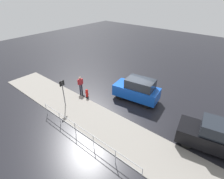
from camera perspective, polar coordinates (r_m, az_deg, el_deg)
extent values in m
plane|color=black|center=(15.75, 7.02, -3.25)|extent=(60.00, 60.00, 0.00)
cube|color=gray|center=(13.09, -3.44, -11.08)|extent=(24.00, 3.20, 0.04)
cube|color=blue|center=(15.39, 7.90, -0.71)|extent=(4.11, 2.26, 0.99)
cube|color=#1E232B|center=(14.85, 9.23, 1.87)|extent=(2.54, 1.83, 0.77)
cylinder|color=black|center=(15.57, 2.37, -2.16)|extent=(0.63, 0.31, 0.60)
cylinder|color=black|center=(16.65, 4.77, 0.11)|extent=(0.63, 0.31, 0.60)
cylinder|color=black|center=(14.72, 11.18, -4.93)|extent=(0.63, 0.31, 0.60)
cylinder|color=black|center=(15.87, 13.07, -2.33)|extent=(0.63, 0.31, 0.60)
cube|color=black|center=(12.57, 30.52, -13.82)|extent=(4.55, 2.53, 0.95)
cylinder|color=black|center=(12.21, 23.09, -16.10)|extent=(0.63, 0.33, 0.60)
cylinder|color=black|center=(13.32, 24.06, -11.84)|extent=(0.63, 0.33, 0.60)
cylinder|color=red|center=(15.98, -8.18, -1.50)|extent=(0.22, 0.22, 0.62)
sphere|color=red|center=(15.79, -8.27, -0.39)|extent=(0.26, 0.26, 0.26)
cylinder|color=red|center=(15.83, -7.80, -1.47)|extent=(0.10, 0.09, 0.09)
cylinder|color=red|center=(16.04, -8.59, -1.08)|extent=(0.10, 0.09, 0.09)
cylinder|color=#2D2D2D|center=(16.12, -8.11, -2.35)|extent=(0.31, 0.31, 0.06)
cube|color=#B2262D|center=(16.42, -10.32, 2.52)|extent=(0.31, 0.40, 0.55)
sphere|color=tan|center=(16.25, -10.44, 3.72)|extent=(0.22, 0.22, 0.22)
cylinder|color=#1E1E2D|center=(16.79, -9.83, 0.50)|extent=(0.13, 0.13, 0.85)
cylinder|color=#1E1E2D|center=(16.72, -10.37, 0.31)|extent=(0.13, 0.13, 0.85)
cylinder|color=#B2262D|center=(16.51, -9.59, 2.77)|extent=(0.09, 0.09, 0.50)
cylinder|color=#B2262D|center=(16.33, -11.05, 2.28)|extent=(0.09, 0.09, 0.50)
cylinder|color=#B7BABF|center=(9.90, 9.75, -25.80)|extent=(0.04, 0.04, 1.05)
cylinder|color=#B7BABF|center=(10.43, 1.11, -21.06)|extent=(0.04, 0.04, 1.05)
cylinder|color=#B7BABF|center=(11.21, -6.06, -16.53)|extent=(0.04, 0.04, 1.05)
cylinder|color=#B7BABF|center=(12.18, -11.92, -12.46)|extent=(0.04, 0.04, 1.05)
cylinder|color=#B7BABF|center=(13.30, -16.71, -8.94)|extent=(0.04, 0.04, 1.05)
cylinder|color=#B7BABF|center=(14.54, -20.64, -5.95)|extent=(0.04, 0.04, 1.05)
cylinder|color=#B7BABF|center=(11.35, -9.33, -12.74)|extent=(8.61, 0.04, 0.04)
cylinder|color=#B7BABF|center=(11.64, -9.16, -14.25)|extent=(8.61, 0.04, 0.04)
cylinder|color=#4C4C51|center=(14.74, -15.54, -1.30)|extent=(0.07, 0.07, 2.40)
cube|color=black|center=(14.28, -16.05, 1.94)|extent=(0.04, 0.44, 0.44)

